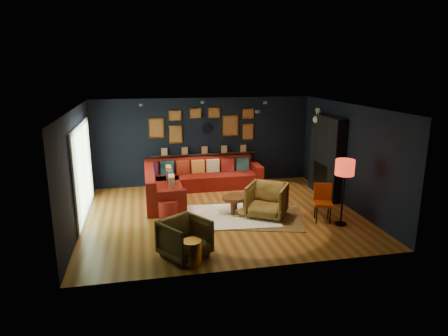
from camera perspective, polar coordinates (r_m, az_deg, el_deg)
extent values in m
plane|color=olive|center=(9.77, -0.24, -6.60)|extent=(6.50, 6.50, 0.00)
plane|color=black|center=(12.04, -2.87, 3.82)|extent=(6.50, 0.00, 6.50)
plane|color=black|center=(6.82, 4.39, -4.44)|extent=(6.50, 0.00, 6.50)
plane|color=black|center=(9.32, -20.22, -0.17)|extent=(0.00, 5.50, 5.50)
plane|color=black|center=(10.52, 17.39, 1.64)|extent=(0.00, 5.50, 5.50)
plane|color=silver|center=(9.17, -0.26, 8.76)|extent=(6.50, 6.50, 0.00)
cube|color=maroon|center=(11.78, -3.39, -1.87)|extent=(3.20, 0.95, 0.42)
cube|color=maroon|center=(12.01, -3.67, 0.51)|extent=(3.20, 0.24, 0.46)
cube|color=maroon|center=(12.10, 4.59, -0.91)|extent=(0.22, 0.95, 0.64)
cube|color=maroon|center=(10.63, -8.53, -3.82)|extent=(0.95, 2.20, 0.42)
cube|color=maroon|center=(10.49, -10.55, -1.74)|extent=(0.24, 2.20, 0.46)
cube|color=maroon|center=(9.65, -8.19, -5.01)|extent=(0.95, 0.22, 0.64)
cube|color=#5A2655|center=(11.71, -10.32, -0.11)|extent=(0.38, 0.14, 0.38)
cube|color=#1C5771|center=(11.72, -8.12, 0.00)|extent=(0.38, 0.14, 0.38)
cube|color=maroon|center=(11.76, -5.93, 0.11)|extent=(0.38, 0.14, 0.38)
cube|color=orange|center=(11.81, -3.76, 0.22)|extent=(0.38, 0.14, 0.38)
cube|color=beige|center=(11.88, -1.61, 0.33)|extent=(0.38, 0.14, 0.38)
cube|color=maroon|center=(11.96, 0.51, 0.44)|extent=(0.38, 0.14, 0.38)
cube|color=#224950|center=(12.06, 2.60, 0.54)|extent=(0.38, 0.14, 0.38)
cube|color=#C47B2A|center=(11.19, -7.90, -0.68)|extent=(0.14, 0.38, 0.38)
cube|color=#2C2843|center=(10.71, -7.71, -1.35)|extent=(0.14, 0.38, 0.38)
cube|color=tan|center=(10.23, -7.50, -2.10)|extent=(0.14, 0.38, 0.38)
cube|color=black|center=(12.05, -2.80, 1.98)|extent=(3.20, 0.12, 0.04)
cube|color=#C3892D|center=(11.80, -9.64, 5.64)|extent=(0.45, 0.03, 0.60)
cube|color=#945523|center=(11.79, -9.63, 5.63)|extent=(0.38, 0.01, 0.51)
cube|color=#C3892D|center=(11.87, -6.93, 4.81)|extent=(0.40, 0.03, 0.55)
cube|color=#945523|center=(11.85, -6.93, 4.79)|extent=(0.34, 0.01, 0.47)
cube|color=#C3892D|center=(11.79, -7.01, 7.44)|extent=(0.38, 0.03, 0.30)
cube|color=#945523|center=(11.77, -7.01, 7.43)|extent=(0.32, 0.01, 0.25)
cube|color=#C3892D|center=(12.08, 0.89, 6.04)|extent=(0.50, 0.03, 0.65)
cube|color=#945523|center=(12.07, 0.91, 6.03)|extent=(0.42, 0.01, 0.55)
cube|color=#C3892D|center=(12.25, 3.41, 5.18)|extent=(0.35, 0.03, 0.50)
cube|color=#945523|center=(12.23, 3.43, 5.16)|extent=(0.30, 0.01, 0.42)
cube|color=#C3892D|center=(12.17, 3.45, 7.73)|extent=(0.35, 0.03, 0.30)
cube|color=#945523|center=(12.15, 3.47, 7.73)|extent=(0.30, 0.01, 0.25)
cube|color=#C3892D|center=(11.85, -4.10, 7.79)|extent=(0.35, 0.03, 0.30)
cube|color=#945523|center=(11.83, -4.09, 7.78)|extent=(0.30, 0.01, 0.25)
cube|color=#C3892D|center=(11.93, -1.46, 7.87)|extent=(0.35, 0.03, 0.30)
cube|color=#945523|center=(11.92, -1.45, 7.86)|extent=(0.30, 0.01, 0.25)
cylinder|color=silver|center=(11.96, -2.40, 5.70)|extent=(0.28, 0.03, 0.28)
cone|color=#C3892D|center=(12.00, -1.36, 5.73)|extent=(0.03, 0.16, 0.03)
cone|color=#C3892D|center=(11.98, -1.44, 6.13)|extent=(0.04, 0.16, 0.04)
cone|color=#C3892D|center=(11.96, -1.67, 6.46)|extent=(0.04, 0.16, 0.04)
cone|color=#C3892D|center=(11.94, -2.01, 6.68)|extent=(0.04, 0.16, 0.04)
cone|color=#C3892D|center=(11.93, -2.41, 6.74)|extent=(0.03, 0.16, 0.03)
cone|color=#C3892D|center=(11.92, -2.81, 6.65)|extent=(0.04, 0.16, 0.04)
cone|color=#C3892D|center=(11.91, -3.15, 6.41)|extent=(0.04, 0.16, 0.04)
cone|color=#C3892D|center=(11.92, -3.37, 6.06)|extent=(0.04, 0.16, 0.04)
cone|color=#C3892D|center=(11.93, -3.44, 5.66)|extent=(0.03, 0.16, 0.03)
cone|color=#C3892D|center=(11.94, -3.36, 5.26)|extent=(0.04, 0.16, 0.04)
cone|color=#C3892D|center=(11.96, -3.13, 4.94)|extent=(0.04, 0.16, 0.04)
cone|color=#C3892D|center=(11.98, -2.79, 4.72)|extent=(0.04, 0.16, 0.04)
cone|color=#C3892D|center=(11.99, -2.39, 4.66)|extent=(0.03, 0.16, 0.03)
cone|color=#C3892D|center=(12.01, -1.99, 4.75)|extent=(0.04, 0.16, 0.04)
cone|color=#C3892D|center=(12.01, -1.65, 4.99)|extent=(0.04, 0.16, 0.04)
cone|color=#C3892D|center=(12.01, -1.43, 5.33)|extent=(0.04, 0.16, 0.04)
cube|color=black|center=(11.27, 14.45, 1.61)|extent=(0.30, 1.60, 2.20)
cube|color=black|center=(11.40, 13.98, -1.59)|extent=(0.20, 0.80, 0.90)
cone|color=white|center=(11.59, 14.07, 6.76)|extent=(0.35, 0.28, 0.28)
sphere|color=white|center=(11.49, 13.07, 6.76)|extent=(0.20, 0.20, 0.20)
cylinder|color=white|center=(11.43, 13.34, 7.56)|extent=(0.02, 0.10, 0.28)
cylinder|color=white|center=(11.54, 13.08, 7.63)|extent=(0.02, 0.10, 0.28)
cube|color=white|center=(9.94, -19.48, -0.43)|extent=(0.04, 2.80, 2.20)
cube|color=#B2DAA6|center=(9.94, -19.34, -0.42)|extent=(0.01, 2.60, 2.00)
cube|color=white|center=(9.94, -19.31, -0.42)|extent=(0.02, 0.06, 2.00)
cylinder|color=black|center=(10.19, -11.73, 8.79)|extent=(0.10, 0.10, 0.06)
cylinder|color=black|center=(10.71, -3.05, 9.32)|extent=(0.10, 0.10, 0.06)
cylinder|color=black|center=(10.69, 5.90, 9.25)|extent=(0.10, 0.10, 0.06)
cylinder|color=black|center=(8.55, 4.81, 8.03)|extent=(0.10, 0.10, 0.06)
cube|color=white|center=(9.60, 0.54, -6.89)|extent=(2.43, 1.86, 0.03)
cube|color=#B08544|center=(9.64, 3.75, -6.90)|extent=(2.85, 2.37, 0.01)
cylinder|color=#5C3217|center=(9.61, 1.23, -5.73)|extent=(0.10, 0.10, 0.33)
cylinder|color=#5C3217|center=(9.68, 3.01, -5.60)|extent=(0.10, 0.10, 0.33)
cylinder|color=#5C3217|center=(9.97, 1.63, -4.98)|extent=(0.10, 0.10, 0.33)
cylinder|color=maroon|center=(9.73, -8.04, -5.50)|extent=(0.56, 0.56, 0.37)
imported|color=#A37E33|center=(7.59, -5.62, -9.72)|extent=(1.07, 1.05, 0.81)
imported|color=#A37E33|center=(9.52, 6.15, -4.41)|extent=(1.17, 1.15, 0.89)
cylinder|color=#C3892D|center=(7.40, -4.62, -11.90)|extent=(0.36, 0.36, 0.45)
cylinder|color=black|center=(9.39, 13.09, -6.49)|extent=(0.03, 0.03, 0.43)
cylinder|color=black|center=(9.43, 14.95, -6.50)|extent=(0.03, 0.03, 0.43)
cylinder|color=black|center=(9.67, 12.86, -5.85)|extent=(0.03, 0.03, 0.43)
cylinder|color=black|center=(9.72, 14.67, -5.86)|extent=(0.03, 0.03, 0.43)
cube|color=#D15012|center=(9.48, 13.97, -4.95)|extent=(0.51, 0.51, 0.06)
cube|color=#D15012|center=(9.57, 13.91, -3.28)|extent=(0.41, 0.17, 0.41)
cylinder|color=black|center=(9.53, 16.31, -7.65)|extent=(0.26, 0.26, 0.04)
cylinder|color=black|center=(9.31, 16.58, -4.02)|extent=(0.04, 0.04, 1.23)
cylinder|color=red|center=(9.13, 16.89, 0.09)|extent=(0.42, 0.42, 0.35)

